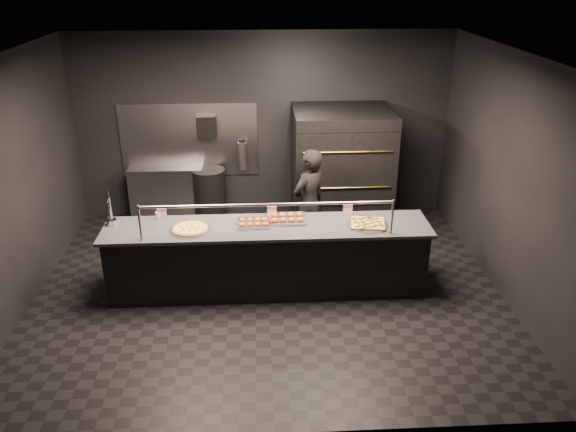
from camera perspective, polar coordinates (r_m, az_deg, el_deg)
The scene contains 15 objects.
room at distance 6.85m, azimuth -2.41°, elevation 3.51°, with size 6.04×6.00×3.00m.
service_counter at distance 7.24m, azimuth -2.07°, elevation -4.27°, with size 4.10×0.78×1.37m.
pizza_oven at distance 8.86m, azimuth 5.40°, elevation 4.75°, with size 1.50×1.23×1.91m.
prep_shelf at distance 9.47m, azimuth -12.13°, elevation 2.26°, with size 1.20×0.35×0.90m, color #99999E.
towel_dispenser at distance 9.09m, azimuth -8.27°, elevation 8.98°, with size 0.30×0.20×0.35m, color black.
fire_extinguisher at distance 9.21m, azimuth -4.66°, elevation 6.17°, with size 0.14×0.14×0.51m.
beer_tap at distance 7.34m, azimuth -17.57°, elevation 0.14°, with size 0.13×0.18×0.49m.
round_pizza at distance 7.02m, azimuth -9.90°, elevation -1.30°, with size 0.51×0.51×0.03m.
slider_tray_a at distance 7.06m, azimuth -3.49°, elevation -0.70°, with size 0.49×0.42×0.07m.
slider_tray_b at distance 7.16m, azimuth -0.09°, elevation -0.24°, with size 0.49×0.37×0.08m.
square_pizza at distance 7.11m, azimuth 8.10°, elevation -0.78°, with size 0.53×0.53×0.05m.
condiment_jar at distance 7.38m, azimuth -12.89°, elevation 0.01°, with size 0.15×0.06×0.10m.
tent_cards at distance 7.25m, azimuth -2.76°, elevation 0.46°, with size 2.52×0.04×0.15m.
trash_bin at distance 9.29m, azimuth -7.94°, elevation 2.11°, with size 0.53×0.53×0.88m, color black.
worker at distance 7.99m, azimuth 2.14°, elevation 1.30°, with size 0.58×0.38×1.60m, color black.
Camera 1 is at (-0.09, -6.34, 3.95)m, focal length 35.00 mm.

